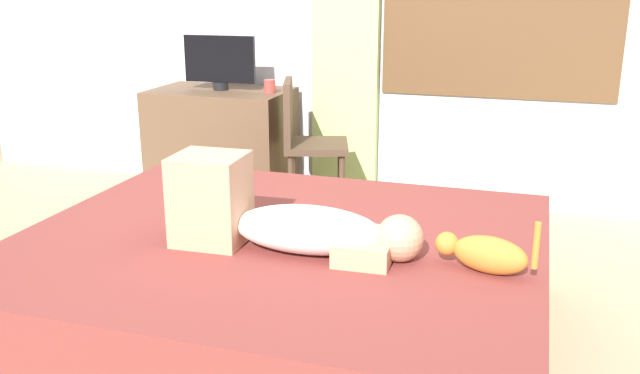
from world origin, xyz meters
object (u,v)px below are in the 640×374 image
(cat, at_px, (485,253))
(desk, at_px, (222,145))
(tv_monitor, at_px, (220,62))
(chair_by_desk, at_px, (305,138))
(bed, at_px, (281,292))
(person_lying, at_px, (282,219))
(cup, at_px, (270,86))

(cat, height_order, desk, desk)
(tv_monitor, bearing_deg, chair_by_desk, -18.30)
(bed, relative_size, desk, 2.30)
(person_lying, relative_size, desk, 1.04)
(chair_by_desk, bearing_deg, cat, -53.79)
(cat, distance_m, desk, 2.65)
(cat, relative_size, desk, 0.39)
(person_lying, height_order, desk, person_lying)
(desk, height_order, chair_by_desk, chair_by_desk)
(tv_monitor, xyz_separation_m, chair_by_desk, (0.65, -0.22, -0.41))
(bed, distance_m, cup, 1.95)
(person_lying, xyz_separation_m, desk, (-1.13, 1.88, -0.22))
(cat, bearing_deg, desk, 135.02)
(bed, bearing_deg, cat, -8.25)
(bed, xyz_separation_m, tv_monitor, (-1.07, 1.75, 0.68))
(bed, distance_m, person_lying, 0.38)
(cat, relative_size, tv_monitor, 0.73)
(cup, bearing_deg, cat, -50.70)
(person_lying, bearing_deg, tv_monitor, 121.01)
(bed, bearing_deg, desk, 121.62)
(person_lying, height_order, cat, person_lying)
(cup, height_order, chair_by_desk, chair_by_desk)
(person_lying, xyz_separation_m, cup, (-0.77, 1.85, 0.19))
(bed, height_order, desk, desk)
(desk, xyz_separation_m, chair_by_desk, (0.66, -0.22, 0.14))
(desk, bearing_deg, person_lying, -58.84)
(person_lying, relative_size, cat, 2.67)
(person_lying, bearing_deg, cat, 0.65)
(desk, bearing_deg, cup, -3.97)
(tv_monitor, bearing_deg, person_lying, -58.99)
(desk, xyz_separation_m, cup, (0.36, -0.03, 0.41))
(cat, xyz_separation_m, cup, (-1.51, 1.84, 0.23))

